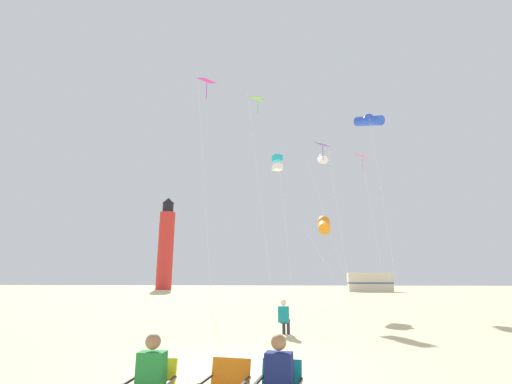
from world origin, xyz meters
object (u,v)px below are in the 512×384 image
kite_diamond_magenta (207,91)px  kite_tube_orange (324,224)px  kite_tube_blue (369,121)px  kite_diamond_lime (258,108)px  kite_box_cyan (277,163)px  lighthouse_distant (166,245)px  spectator_teal_chair (278,382)px  kite_diamond_violet (324,151)px  kite_diamond_rainbow (363,162)px  kite_flyer_standing (284,316)px  rv_van_cream (370,282)px  kite_tube_white (323,159)px  spectator_yellow_chair (148,381)px

kite_diamond_magenta → kite_tube_orange: 10.80m
kite_tube_blue → kite_diamond_lime: bearing=-164.1°
kite_diamond_lime → kite_tube_blue: size_ratio=1.03×
kite_box_cyan → lighthouse_distant: (-21.45, 39.18, -2.36)m
spectator_teal_chair → kite_diamond_violet: bearing=90.5°
kite_diamond_rainbow → kite_diamond_lime: size_ratio=0.86×
kite_flyer_standing → kite_diamond_magenta: (-4.47, 6.21, 12.24)m
kite_diamond_violet → rv_van_cream: 34.15m
kite_box_cyan → kite_tube_white: size_ratio=0.84×
kite_diamond_rainbow → kite_tube_orange: 10.26m
kite_flyer_standing → kite_tube_orange: size_ratio=0.20×
lighthouse_distant → rv_van_cream: size_ratio=2.57×
spectator_yellow_chair → kite_diamond_magenta: size_ratio=0.08×
kite_box_cyan → kite_flyer_standing: bearing=-88.1°
kite_diamond_rainbow → kite_diamond_lime: 10.93m
kite_diamond_magenta → kite_tube_orange: size_ratio=2.36×
kite_diamond_violet → kite_box_cyan: size_ratio=1.10×
kite_flyer_standing → rv_van_cream: (12.58, 43.79, 0.78)m
spectator_yellow_chair → kite_diamond_magenta: (-2.83, 14.38, 12.24)m
kite_box_cyan → kite_tube_blue: (6.68, -0.66, 2.83)m
spectator_teal_chair → kite_tube_blue: 24.12m
kite_flyer_standing → kite_tube_blue: size_ratio=0.08×
lighthouse_distant → spectator_teal_chair: bearing=-69.9°
rv_van_cream → spectator_teal_chair: bearing=-101.2°
kite_tube_white → rv_van_cream: kite_tube_white is taller
kite_diamond_rainbow → kite_tube_orange: kite_diamond_rainbow is taller
kite_flyer_standing → kite_tube_orange: 10.57m
kite_diamond_violet → rv_van_cream: (9.52, 31.33, -9.67)m
kite_diamond_violet → kite_tube_blue: 3.87m
kite_diamond_violet → kite_tube_orange: (-0.58, -3.23, -5.91)m
kite_flyer_standing → kite_diamond_magenta: 14.44m
spectator_yellow_chair → kite_diamond_magenta: bearing=102.4°
kite_diamond_violet → lighthouse_distant: 46.39m
kite_diamond_lime → kite_tube_orange: bearing=-2.0°
spectator_yellow_chair → spectator_teal_chair: same height
spectator_yellow_chair → kite_diamond_lime: (0.02, 17.53, 12.60)m
kite_diamond_rainbow → kite_tube_blue: bearing=-95.1°
kite_diamond_lime → kite_diamond_magenta: size_ratio=1.03×
spectator_teal_chair → kite_diamond_magenta: (-4.44, 14.29, 12.24)m
kite_box_cyan → kite_tube_orange: (2.87, -3.05, -5.05)m
kite_box_cyan → kite_tube_blue: kite_tube_blue is taller
kite_diamond_magenta → kite_tube_white: size_ratio=1.07×
spectator_teal_chair → kite_tube_white: 28.51m
kite_tube_orange → rv_van_cream: bearing=73.7°
kite_flyer_standing → rv_van_cream: size_ratio=0.18×
spectator_teal_chair → kite_diamond_magenta: kite_diamond_magenta is taller
rv_van_cream → kite_box_cyan: bearing=-110.0°
spectator_yellow_chair → kite_diamond_lime: 21.59m
spectator_teal_chair → kite_tube_orange: size_ratio=0.20×
kite_box_cyan → kite_diamond_magenta: bearing=-123.8°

